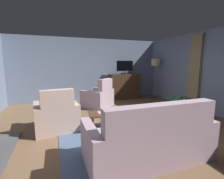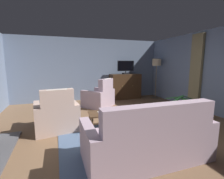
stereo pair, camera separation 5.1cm
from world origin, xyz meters
name	(u,v)px [view 1 (the left image)]	position (x,y,z in m)	size (l,w,h in m)	color
ground_plane	(121,131)	(0.00, 0.00, -0.02)	(6.75, 7.56, 0.04)	brown
wall_back	(89,70)	(0.00, 3.53, 1.28)	(6.75, 0.10, 2.55)	slate
wall_right_with_window	(223,73)	(3.13, 0.00, 1.28)	(0.10, 7.56, 2.55)	slate
curtain_panel_far	(195,67)	(3.02, 0.88, 1.40)	(0.10, 0.44, 2.14)	#8E7F56
rug_central	(121,143)	(-0.24, -0.57, 0.01)	(2.31, 2.08, 0.01)	slate
tv_cabinet	(124,87)	(1.48, 3.18, 0.51)	(1.32, 0.57, 1.07)	black
television	(125,67)	(1.48, 3.13, 1.38)	(0.74, 0.20, 0.57)	black
coffee_table	(112,114)	(-0.17, 0.16, 0.36)	(1.11, 0.57, 0.41)	#4C331E
tv_remote	(106,111)	(-0.28, 0.27, 0.42)	(0.17, 0.05, 0.02)	black
folded_newspaper	(105,112)	(-0.34, 0.19, 0.41)	(0.30, 0.22, 0.01)	silver
sofa_floral	(149,140)	(-0.03, -1.22, 0.33)	(2.01, 0.93, 0.99)	#AD93A3
armchair_facing_sofa	(57,116)	(-1.40, 0.54, 0.32)	(1.04, 1.01, 1.02)	#BC9E8E
armchair_in_far_corner	(99,98)	(0.06, 2.21, 0.32)	(1.26, 1.25, 1.03)	#AD93A3
potted_plant_small_fern_corner	(181,112)	(1.90, 0.20, 0.18)	(1.03, 0.89, 0.67)	#99664C
floor_lamp	(155,66)	(2.74, 2.72, 1.42)	(0.36, 0.36, 1.73)	#4C4233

